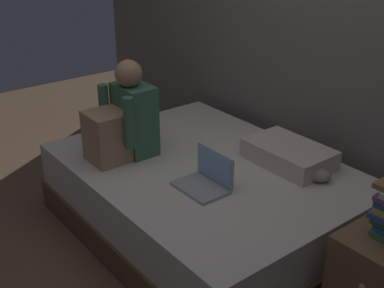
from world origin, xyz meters
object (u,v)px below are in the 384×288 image
(laptop, at_px, (206,179))
(pillow, at_px, (289,154))
(person_sitting, at_px, (123,121))
(clothes_pile, at_px, (310,163))
(bed, at_px, (205,198))

(laptop, distance_m, pillow, 0.64)
(person_sitting, height_order, clothes_pile, person_sitting)
(bed, distance_m, person_sitting, 0.76)
(bed, relative_size, laptop, 6.25)
(bed, bearing_deg, person_sitting, -143.76)
(clothes_pile, bearing_deg, pillow, -167.02)
(bed, relative_size, person_sitting, 3.05)
(pillow, bearing_deg, clothes_pile, 12.98)
(pillow, bearing_deg, bed, -125.06)
(pillow, distance_m, clothes_pile, 0.16)
(person_sitting, bearing_deg, bed, 36.24)
(person_sitting, relative_size, laptop, 2.05)
(person_sitting, bearing_deg, laptop, 12.67)
(person_sitting, relative_size, pillow, 1.17)
(bed, distance_m, clothes_pile, 0.74)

